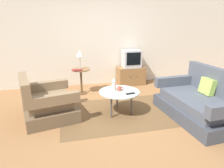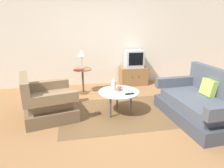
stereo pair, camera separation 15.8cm
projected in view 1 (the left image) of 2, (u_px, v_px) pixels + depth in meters
name	position (u px, v px, depth m)	size (l,w,h in m)	color
ground_plane	(120.00, 116.00, 3.99)	(16.00, 16.00, 0.00)	olive
back_wall	(99.00, 37.00, 5.70)	(9.00, 0.12, 2.70)	beige
area_rug	(119.00, 113.00, 4.12)	(2.34, 1.62, 0.00)	brown
armchair	(47.00, 104.00, 3.84)	(1.13, 1.16, 0.85)	brown
couch	(201.00, 103.00, 3.86)	(1.07, 1.74, 0.93)	#3E424B
coffee_table	(119.00, 93.00, 3.99)	(0.80, 0.80, 0.47)	#B2C6C1
side_table	(81.00, 76.00, 5.09)	(0.45, 0.45, 0.64)	olive
tv_stand	(131.00, 76.00, 5.93)	(0.77, 0.47, 0.51)	olive
television	(131.00, 59.00, 5.77)	(0.50, 0.40, 0.49)	#B7B7BC
table_lamp	(80.00, 54.00, 4.95)	(0.20, 0.20, 0.47)	#9E937A
vase	(114.00, 84.00, 4.02)	(0.09, 0.09, 0.26)	beige
mug	(120.00, 89.00, 4.00)	(0.13, 0.08, 0.09)	#B74C3D
tv_remote_dark	(130.00, 93.00, 3.83)	(0.17, 0.07, 0.02)	black
tv_remote_silver	(127.00, 88.00, 4.14)	(0.15, 0.09, 0.02)	#B2B2B7
book	(77.00, 70.00, 4.88)	(0.26, 0.18, 0.02)	maroon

